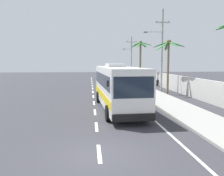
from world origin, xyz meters
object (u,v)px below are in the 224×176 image
object	(u,v)px
motorcycle_beside_bus	(122,88)
palm_second	(140,54)
utility_pole_mid	(161,49)
utility_pole_far	(131,57)
palm_third	(168,53)
pedestrian_far_walk	(149,83)
coach_bus_foreground	(118,85)

from	to	relation	value
motorcycle_beside_bus	palm_second	xyz separation A→B (m)	(4.47, 10.35, 4.44)
utility_pole_mid	utility_pole_far	size ratio (longest dim) A/B	1.14
utility_pole_far	motorcycle_beside_bus	bearing A→B (deg)	-102.91
palm_third	motorcycle_beside_bus	bearing A→B (deg)	159.99
motorcycle_beside_bus	pedestrian_far_walk	bearing A→B (deg)	27.64
palm_second	palm_third	world-z (taller)	palm_second
coach_bus_foreground	utility_pole_mid	xyz separation A→B (m)	(6.80, 10.59, 3.53)
coach_bus_foreground	pedestrian_far_walk	world-z (taller)	coach_bus_foreground
pedestrian_far_walk	palm_third	bearing A→B (deg)	-137.30
pedestrian_far_walk	palm_second	size ratio (longest dim) A/B	0.24
coach_bus_foreground	palm_third	world-z (taller)	palm_third
motorcycle_beside_bus	palm_second	size ratio (longest dim) A/B	0.27
coach_bus_foreground	palm_second	world-z (taller)	palm_second
utility_pole_mid	palm_second	bearing A→B (deg)	94.04
motorcycle_beside_bus	utility_pole_mid	bearing A→B (deg)	11.44
motorcycle_beside_bus	utility_pole_far	xyz separation A→B (m)	(4.74, 20.68, 4.18)
utility_pole_far	palm_third	distance (m)	22.52
palm_second	pedestrian_far_walk	bearing A→B (deg)	-94.02
utility_pole_far	palm_third	bearing A→B (deg)	-89.24
motorcycle_beside_bus	utility_pole_mid	size ratio (longest dim) A/B	0.19
motorcycle_beside_bus	palm_third	bearing A→B (deg)	-20.01
coach_bus_foreground	utility_pole_mid	size ratio (longest dim) A/B	1.09
utility_pole_mid	palm_third	bearing A→B (deg)	-91.75
motorcycle_beside_bus	utility_pole_far	world-z (taller)	utility_pole_far
pedestrian_far_walk	utility_pole_mid	bearing A→B (deg)	-102.67
utility_pole_far	palm_second	distance (m)	10.34
motorcycle_beside_bus	utility_pole_far	size ratio (longest dim) A/B	0.22
utility_pole_mid	coach_bus_foreground	bearing A→B (deg)	-122.72
coach_bus_foreground	palm_second	bearing A→B (deg)	72.84
coach_bus_foreground	palm_third	size ratio (longest dim) A/B	1.78
utility_pole_mid	motorcycle_beside_bus	bearing A→B (deg)	-168.56
palm_second	palm_third	distance (m)	12.20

